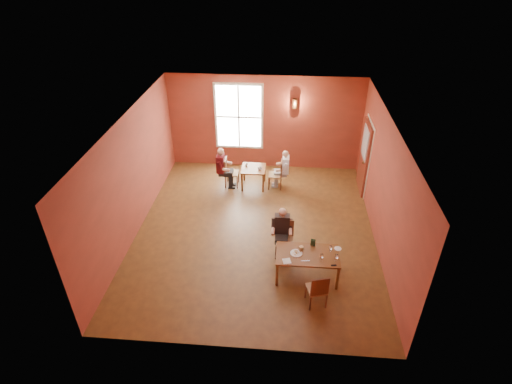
# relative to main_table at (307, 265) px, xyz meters

# --- Properties ---
(ground) EXTENTS (6.00, 7.00, 0.01)m
(ground) POSITION_rel_main_table_xyz_m (-1.26, 1.54, -0.32)
(ground) COLOR brown
(ground) RESTS_ON ground
(wall_back) EXTENTS (6.00, 0.04, 3.00)m
(wall_back) POSITION_rel_main_table_xyz_m (-1.26, 5.04, 1.18)
(wall_back) COLOR brown
(wall_back) RESTS_ON ground
(wall_front) EXTENTS (6.00, 0.04, 3.00)m
(wall_front) POSITION_rel_main_table_xyz_m (-1.26, -1.96, 1.18)
(wall_front) COLOR brown
(wall_front) RESTS_ON ground
(wall_left) EXTENTS (0.04, 7.00, 3.00)m
(wall_left) POSITION_rel_main_table_xyz_m (-4.26, 1.54, 1.18)
(wall_left) COLOR brown
(wall_left) RESTS_ON ground
(wall_right) EXTENTS (0.04, 7.00, 3.00)m
(wall_right) POSITION_rel_main_table_xyz_m (1.74, 1.54, 1.18)
(wall_right) COLOR brown
(wall_right) RESTS_ON ground
(ceiling) EXTENTS (6.00, 7.00, 0.04)m
(ceiling) POSITION_rel_main_table_xyz_m (-1.26, 1.54, 2.68)
(ceiling) COLOR white
(ceiling) RESTS_ON wall_back
(window) EXTENTS (1.36, 0.10, 1.96)m
(window) POSITION_rel_main_table_xyz_m (-2.06, 4.99, 1.38)
(window) COLOR white
(window) RESTS_ON wall_back
(door) EXTENTS (0.12, 1.04, 2.10)m
(door) POSITION_rel_main_table_xyz_m (1.68, 3.84, 0.73)
(door) COLOR maroon
(door) RESTS_ON ground
(wall_sconce) EXTENTS (0.16, 0.16, 0.28)m
(wall_sconce) POSITION_rel_main_table_xyz_m (-0.36, 4.94, 1.88)
(wall_sconce) COLOR brown
(wall_sconce) RESTS_ON wall_back
(main_table) EXTENTS (1.36, 0.76, 0.64)m
(main_table) POSITION_rel_main_table_xyz_m (0.00, 0.00, 0.00)
(main_table) COLOR brown
(main_table) RESTS_ON ground
(chair_diner_main) EXTENTS (0.40, 0.40, 0.90)m
(chair_diner_main) POSITION_rel_main_table_xyz_m (-0.50, 0.65, 0.13)
(chair_diner_main) COLOR #552919
(chair_diner_main) RESTS_ON ground
(diner_main) EXTENTS (0.46, 0.46, 1.15)m
(diner_main) POSITION_rel_main_table_xyz_m (-0.50, 0.62, 0.26)
(diner_main) COLOR #382119
(diner_main) RESTS_ON ground
(chair_empty) EXTENTS (0.45, 0.45, 0.83)m
(chair_empty) POSITION_rel_main_table_xyz_m (0.17, -0.77, 0.10)
(chair_empty) COLOR #462915
(chair_empty) RESTS_ON ground
(plate_food) EXTENTS (0.29, 0.29, 0.03)m
(plate_food) POSITION_rel_main_table_xyz_m (-0.25, -0.00, 0.33)
(plate_food) COLOR white
(plate_food) RESTS_ON main_table
(sandwich) EXTENTS (0.11, 0.11, 0.10)m
(sandwich) POSITION_rel_main_table_xyz_m (-0.15, 0.09, 0.37)
(sandwich) COLOR tan
(sandwich) RESTS_ON main_table
(goblet_a) EXTENTS (0.08, 0.08, 0.16)m
(goblet_a) POSITION_rel_main_table_xyz_m (0.49, 0.13, 0.40)
(goblet_a) COLOR white
(goblet_a) RESTS_ON main_table
(goblet_b) EXTENTS (0.07, 0.07, 0.17)m
(goblet_b) POSITION_rel_main_table_xyz_m (0.59, -0.15, 0.40)
(goblet_b) COLOR white
(goblet_b) RESTS_ON main_table
(goblet_c) EXTENTS (0.08, 0.08, 0.17)m
(goblet_c) POSITION_rel_main_table_xyz_m (0.28, -0.16, 0.40)
(goblet_c) COLOR white
(goblet_c) RESTS_ON main_table
(menu_stand) EXTENTS (0.11, 0.08, 0.17)m
(menu_stand) POSITION_rel_main_table_xyz_m (0.12, 0.29, 0.40)
(menu_stand) COLOR #234227
(menu_stand) RESTS_ON main_table
(knife) EXTENTS (0.19, 0.04, 0.00)m
(knife) POSITION_rel_main_table_xyz_m (-0.05, -0.22, 0.32)
(knife) COLOR #B6B5C6
(knife) RESTS_ON main_table
(napkin) EXTENTS (0.20, 0.20, 0.01)m
(napkin) POSITION_rel_main_table_xyz_m (-0.45, -0.26, 0.32)
(napkin) COLOR white
(napkin) RESTS_ON main_table
(side_plate) EXTENTS (0.20, 0.20, 0.01)m
(side_plate) POSITION_rel_main_table_xyz_m (0.66, 0.22, 0.32)
(side_plate) COLOR white
(side_plate) RESTS_ON main_table
(sunglasses) EXTENTS (0.12, 0.05, 0.01)m
(sunglasses) POSITION_rel_main_table_xyz_m (0.53, -0.31, 0.32)
(sunglasses) COLOR black
(sunglasses) RESTS_ON main_table
(second_table) EXTENTS (0.71, 0.71, 0.62)m
(second_table) POSITION_rel_main_table_xyz_m (-1.50, 3.72, -0.01)
(second_table) COLOR brown
(second_table) RESTS_ON ground
(chair_diner_white) EXTENTS (0.39, 0.39, 0.88)m
(chair_diner_white) POSITION_rel_main_table_xyz_m (-0.85, 3.72, 0.12)
(chair_diner_white) COLOR #452418
(chair_diner_white) RESTS_ON ground
(diner_white) EXTENTS (0.46, 0.46, 1.15)m
(diner_white) POSITION_rel_main_table_xyz_m (-0.82, 3.72, 0.26)
(diner_white) COLOR white
(diner_white) RESTS_ON ground
(chair_diner_maroon) EXTENTS (0.39, 0.39, 0.89)m
(chair_diner_maroon) POSITION_rel_main_table_xyz_m (-2.15, 3.72, 0.13)
(chair_diner_maroon) COLOR #3D1E12
(chair_diner_maroon) RESTS_ON ground
(diner_maroon) EXTENTS (0.49, 0.49, 1.23)m
(diner_maroon) POSITION_rel_main_table_xyz_m (-2.18, 3.72, 0.29)
(diner_maroon) COLOR maroon
(diner_maroon) RESTS_ON ground
(cup_a) EXTENTS (0.12, 0.12, 0.08)m
(cup_a) POSITION_rel_main_table_xyz_m (-1.31, 3.64, 0.34)
(cup_a) COLOR silver
(cup_a) RESTS_ON second_table
(cup_b) EXTENTS (0.11, 0.11, 0.08)m
(cup_b) POSITION_rel_main_table_xyz_m (-1.71, 3.83, 0.34)
(cup_b) COLOR white
(cup_b) RESTS_ON second_table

